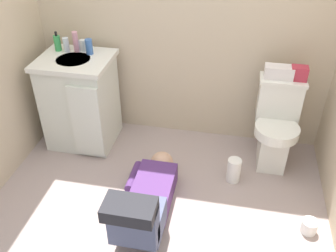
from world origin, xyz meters
TOP-DOWN VIEW (x-y plane):
  - ground_plane at (0.00, 0.00)m, footprint 3.01×2.92m
  - wall_back at (0.00, 1.00)m, footprint 2.67×0.08m
  - toilet at (0.85, 0.66)m, footprint 0.36×0.46m
  - vanity_cabinet at (-0.83, 0.64)m, footprint 0.60×0.53m
  - faucet at (-0.84, 0.78)m, footprint 0.02×0.02m
  - person_plumber at (-0.05, -0.18)m, footprint 0.39×1.06m
  - tissue_box at (0.80, 0.75)m, footprint 0.22×0.11m
  - toiletry_bag at (0.95, 0.75)m, footprint 0.12×0.09m
  - soap_dispenser at (-1.03, 0.76)m, footprint 0.06×0.06m
  - bottle_clear at (-0.94, 0.75)m, footprint 0.05×0.05m
  - bottle_pink at (-0.86, 0.77)m, footprint 0.05×0.05m
  - bottle_white at (-0.81, 0.79)m, footprint 0.05×0.05m
  - bottle_blue at (-0.74, 0.75)m, footprint 0.06×0.06m
  - paper_towel_roll at (0.55, 0.34)m, footprint 0.11×0.11m
  - toilet_paper_roll at (1.09, -0.08)m, footprint 0.11×0.11m

SIDE VIEW (x-z plane):
  - ground_plane at x=0.00m, z-range -0.04..0.00m
  - toilet_paper_roll at x=1.09m, z-range 0.00..0.10m
  - paper_towel_roll at x=0.55m, z-range 0.00..0.21m
  - person_plumber at x=-0.05m, z-range -0.08..0.44m
  - toilet at x=0.85m, z-range -0.01..0.74m
  - vanity_cabinet at x=-0.83m, z-range 0.01..0.83m
  - tissue_box at x=0.80m, z-range 0.75..0.85m
  - toiletry_bag at x=0.95m, z-range 0.75..0.86m
  - faucet at x=-0.84m, z-range 0.82..0.92m
  - bottle_white at x=-0.81m, z-range 0.82..0.92m
  - bottle_clear at x=-0.94m, z-range 0.82..0.94m
  - bottle_blue at x=-0.74m, z-range 0.82..0.95m
  - soap_dispenser at x=-1.03m, z-range 0.80..0.97m
  - bottle_pink at x=-0.86m, z-range 0.82..0.99m
  - wall_back at x=0.00m, z-range 0.00..2.40m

